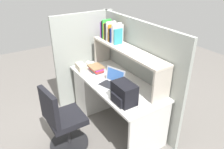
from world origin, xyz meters
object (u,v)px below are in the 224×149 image
backpack (124,93)px  paper_cup (88,64)px  computer_mouse (142,106)px  office_chair (63,124)px  tissue_box (81,67)px  laptop (112,82)px

backpack → paper_cup: backpack is taller
computer_mouse → paper_cup: size_ratio=1.18×
backpack → office_chair: size_ratio=0.32×
computer_mouse → paper_cup: 1.32m
backpack → office_chair: 0.90m
computer_mouse → paper_cup: paper_cup is taller
tissue_box → paper_cup: bearing=110.6°
backpack → paper_cup: bearing=175.0°
computer_mouse → office_chair: office_chair is taller
paper_cup → office_chair: bearing=-46.6°
computer_mouse → tissue_box: (-1.28, -0.17, 0.03)m
laptop → paper_cup: bearing=-179.5°
paper_cup → tissue_box: size_ratio=0.40×
computer_mouse → tissue_box: 1.29m
backpack → computer_mouse: backpack is taller
laptop → paper_cup: 0.70m
tissue_box → office_chair: bearing=-36.4°
laptop → office_chair: size_ratio=0.40×
backpack → office_chair: backpack is taller
paper_cup → computer_mouse: bearing=1.0°
laptop → office_chair: 0.84m
paper_cup → laptop: bearing=0.5°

